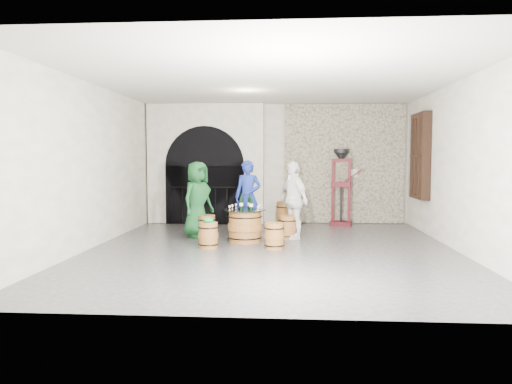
# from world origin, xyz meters

# --- Properties ---
(ground) EXTENTS (8.00, 8.00, 0.00)m
(ground) POSITION_xyz_m (0.00, 0.00, 0.00)
(ground) COLOR #303032
(ground) RESTS_ON ground
(wall_back) EXTENTS (8.00, 0.00, 8.00)m
(wall_back) POSITION_xyz_m (0.00, 4.00, 1.60)
(wall_back) COLOR silver
(wall_back) RESTS_ON ground
(wall_front) EXTENTS (8.00, 0.00, 8.00)m
(wall_front) POSITION_xyz_m (0.00, -4.00, 1.60)
(wall_front) COLOR silver
(wall_front) RESTS_ON ground
(wall_left) EXTENTS (0.00, 8.00, 8.00)m
(wall_left) POSITION_xyz_m (-3.50, 0.00, 1.60)
(wall_left) COLOR silver
(wall_left) RESTS_ON ground
(wall_right) EXTENTS (0.00, 8.00, 8.00)m
(wall_right) POSITION_xyz_m (3.50, 0.00, 1.60)
(wall_right) COLOR silver
(wall_right) RESTS_ON ground
(ceiling) EXTENTS (8.00, 8.00, 0.00)m
(ceiling) POSITION_xyz_m (0.00, 0.00, 3.20)
(ceiling) COLOR beige
(ceiling) RESTS_ON wall_back
(stone_facing_panel) EXTENTS (3.20, 0.12, 3.18)m
(stone_facing_panel) POSITION_xyz_m (1.80, 3.94, 1.60)
(stone_facing_panel) COLOR #A8A086
(stone_facing_panel) RESTS_ON ground
(arched_opening) EXTENTS (3.10, 0.60, 3.19)m
(arched_opening) POSITION_xyz_m (-1.90, 3.74, 1.58)
(arched_opening) COLOR silver
(arched_opening) RESTS_ON ground
(shuttered_window) EXTENTS (0.23, 1.10, 2.00)m
(shuttered_window) POSITION_xyz_m (3.38, 2.40, 1.80)
(shuttered_window) COLOR black
(shuttered_window) RESTS_ON wall_right
(barrel_table) EXTENTS (0.87, 0.87, 0.68)m
(barrel_table) POSITION_xyz_m (-0.58, 0.83, 0.34)
(barrel_table) COLOR brown
(barrel_table) RESTS_ON ground
(barrel_stool_left) EXTENTS (0.40, 0.40, 0.50)m
(barrel_stool_left) POSITION_xyz_m (-1.47, 1.26, 0.25)
(barrel_stool_left) COLOR brown
(barrel_stool_left) RESTS_ON ground
(barrel_stool_far) EXTENTS (0.40, 0.40, 0.50)m
(barrel_stool_far) POSITION_xyz_m (-0.61, 1.81, 0.25)
(barrel_stool_far) COLOR brown
(barrel_stool_far) RESTS_ON ground
(barrel_stool_right) EXTENTS (0.40, 0.40, 0.50)m
(barrel_stool_right) POSITION_xyz_m (0.31, 1.25, 0.25)
(barrel_stool_right) COLOR brown
(barrel_stool_right) RESTS_ON ground
(barrel_stool_near_right) EXTENTS (0.40, 0.40, 0.50)m
(barrel_stool_near_right) POSITION_xyz_m (0.05, 0.08, 0.25)
(barrel_stool_near_right) COLOR brown
(barrel_stool_near_right) RESTS_ON ground
(barrel_stool_near_left) EXTENTS (0.40, 0.40, 0.50)m
(barrel_stool_near_left) POSITION_xyz_m (-1.23, 0.09, 0.25)
(barrel_stool_near_left) COLOR brown
(barrel_stool_near_left) RESTS_ON ground
(green_cap) EXTENTS (0.24, 0.20, 0.11)m
(green_cap) POSITION_xyz_m (-1.23, 0.09, 0.55)
(green_cap) COLOR #0C863D
(green_cap) RESTS_ON barrel_stool_near_left
(person_green) EXTENTS (0.88, 0.98, 1.68)m
(person_green) POSITION_xyz_m (-1.69, 1.37, 0.84)
(person_green) COLOR #12431E
(person_green) RESTS_ON ground
(person_blue) EXTENTS (0.70, 0.53, 1.70)m
(person_blue) POSITION_xyz_m (-0.62, 1.93, 0.85)
(person_blue) COLOR navy
(person_blue) RESTS_ON ground
(person_white) EXTENTS (0.87, 1.05, 1.68)m
(person_white) POSITION_xyz_m (0.42, 1.31, 0.84)
(person_white) COLOR white
(person_white) RESTS_ON ground
(wine_bottle_left) EXTENTS (0.08, 0.08, 0.32)m
(wine_bottle_left) POSITION_xyz_m (-0.67, 0.91, 0.81)
(wine_bottle_left) COLOR black
(wine_bottle_left) RESTS_ON barrel_table
(wine_bottle_center) EXTENTS (0.08, 0.08, 0.32)m
(wine_bottle_center) POSITION_xyz_m (-0.45, 0.74, 0.81)
(wine_bottle_center) COLOR black
(wine_bottle_center) RESTS_ON barrel_table
(wine_bottle_right) EXTENTS (0.08, 0.08, 0.32)m
(wine_bottle_right) POSITION_xyz_m (-0.51, 1.00, 0.81)
(wine_bottle_right) COLOR black
(wine_bottle_right) RESTS_ON barrel_table
(tasting_glass_a) EXTENTS (0.05, 0.05, 0.10)m
(tasting_glass_a) POSITION_xyz_m (-0.88, 0.67, 0.73)
(tasting_glass_a) COLOR #B66D23
(tasting_glass_a) RESTS_ON barrel_table
(tasting_glass_b) EXTENTS (0.05, 0.05, 0.10)m
(tasting_glass_b) POSITION_xyz_m (-0.26, 0.98, 0.73)
(tasting_glass_b) COLOR #B66D23
(tasting_glass_b) RESTS_ON barrel_table
(tasting_glass_c) EXTENTS (0.05, 0.05, 0.10)m
(tasting_glass_c) POSITION_xyz_m (-0.80, 1.11, 0.73)
(tasting_glass_c) COLOR #B66D23
(tasting_glass_c) RESTS_ON barrel_table
(tasting_glass_d) EXTENTS (0.05, 0.05, 0.10)m
(tasting_glass_d) POSITION_xyz_m (-0.30, 1.07, 0.73)
(tasting_glass_d) COLOR #B66D23
(tasting_glass_d) RESTS_ON barrel_table
(tasting_glass_e) EXTENTS (0.05, 0.05, 0.10)m
(tasting_glass_e) POSITION_xyz_m (-0.30, 0.67, 0.73)
(tasting_glass_e) COLOR #B66D23
(tasting_glass_e) RESTS_ON barrel_table
(tasting_glass_f) EXTENTS (0.05, 0.05, 0.10)m
(tasting_glass_f) POSITION_xyz_m (-0.85, 0.89, 0.73)
(tasting_glass_f) COLOR #B66D23
(tasting_glass_f) RESTS_ON barrel_table
(side_barrel) EXTENTS (0.49, 0.49, 0.65)m
(side_barrel) POSITION_xyz_m (0.25, 2.94, 0.33)
(side_barrel) COLOR brown
(side_barrel) RESTS_ON ground
(corking_press) EXTENTS (0.83, 0.54, 1.98)m
(corking_press) POSITION_xyz_m (1.68, 3.49, 1.15)
(corking_press) COLOR #4F0D17
(corking_press) RESTS_ON ground
(control_box) EXTENTS (0.18, 0.10, 0.22)m
(control_box) POSITION_xyz_m (2.05, 3.86, 1.35)
(control_box) COLOR silver
(control_box) RESTS_ON wall_back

